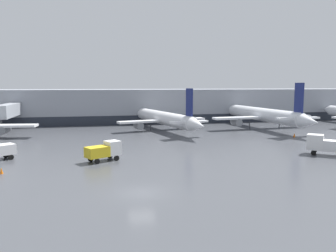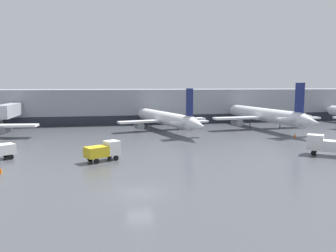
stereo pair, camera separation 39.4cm
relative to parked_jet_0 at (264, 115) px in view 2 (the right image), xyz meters
name	(u,v)px [view 2 (the right image)]	position (x,y,z in m)	size (l,w,h in m)	color
ground_plane	(140,193)	(-33.41, -40.01, -3.30)	(320.00, 320.00, 0.00)	#424449
terminal_building	(115,106)	(-33.50, 21.92, 1.20)	(160.00, 28.84, 9.00)	gray
parked_jet_0	(264,115)	(0.00, 0.00, 0.00)	(24.94, 35.96, 10.63)	silver
parked_jet_2	(163,118)	(-23.40, 2.35, -0.54)	(20.85, 34.96, 9.54)	white
service_truck_2	(327,145)	(-4.97, -28.73, -1.70)	(5.68, 5.15, 2.95)	silver
service_truck_3	(104,150)	(-36.74, -26.02, -1.82)	(5.03, 3.95, 2.62)	gold
traffic_cone_0	(295,135)	(0.25, -12.45, -2.91)	(0.44, 0.44, 0.77)	orange
traffic_cone_1	(1,170)	(-48.45, -30.15, -2.91)	(0.37, 0.37, 0.77)	orange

